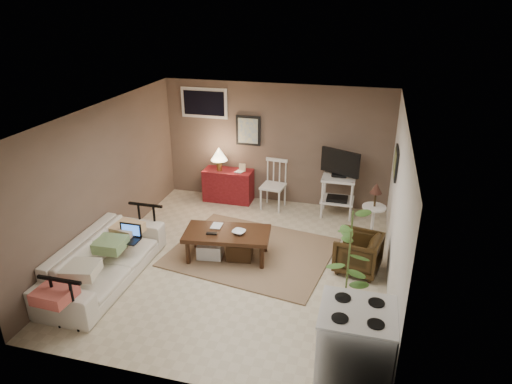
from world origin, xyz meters
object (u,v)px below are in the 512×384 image
(armchair, at_px, (358,251))
(potted_plant, at_px, (348,263))
(coffee_table, at_px, (227,243))
(stove, at_px, (354,349))
(tv_stand, at_px, (339,182))
(spindle_chair, at_px, (273,186))
(red_console, at_px, (227,182))
(side_table, at_px, (374,205))
(sofa, at_px, (103,254))

(armchair, distance_m, potted_plant, 1.34)
(coffee_table, height_order, armchair, armchair)
(coffee_table, relative_size, stove, 1.41)
(tv_stand, bearing_deg, armchair, -75.32)
(spindle_chair, bearing_deg, stove, -66.77)
(red_console, relative_size, side_table, 1.07)
(coffee_table, relative_size, tv_stand, 1.09)
(red_console, bearing_deg, armchair, -36.19)
(tv_stand, height_order, armchair, tv_stand)
(coffee_table, xyz_separation_m, red_console, (-0.69, 2.17, 0.11))
(coffee_table, height_order, stove, stove)
(red_console, height_order, potted_plant, potted_plant)
(potted_plant, height_order, stove, potted_plant)
(red_console, relative_size, tv_stand, 0.87)
(red_console, relative_size, armchair, 1.74)
(spindle_chair, bearing_deg, potted_plant, -62.27)
(red_console, relative_size, stove, 1.13)
(coffee_table, xyz_separation_m, armchair, (2.04, 0.18, 0.05))
(spindle_chair, distance_m, tv_stand, 1.28)
(sofa, distance_m, red_console, 3.31)
(armchair, distance_m, stove, 2.34)
(side_table, height_order, potted_plant, potted_plant)
(coffee_table, distance_m, spindle_chair, 2.10)
(sofa, relative_size, tv_stand, 1.74)
(sofa, bearing_deg, spindle_chair, -30.82)
(coffee_table, relative_size, red_console, 1.25)
(coffee_table, distance_m, stove, 3.02)
(tv_stand, relative_size, side_table, 1.23)
(red_console, bearing_deg, potted_plant, -50.87)
(red_console, distance_m, side_table, 3.09)
(tv_stand, distance_m, stove, 4.24)
(tv_stand, distance_m, armchair, 1.96)
(sofa, distance_m, spindle_chair, 3.61)
(red_console, height_order, side_table, red_console)
(sofa, height_order, side_table, side_table)
(red_console, xyz_separation_m, potted_plant, (2.63, -3.23, 0.46))
(coffee_table, xyz_separation_m, spindle_chair, (0.30, 2.07, 0.17))
(sofa, distance_m, stove, 3.83)
(coffee_table, xyz_separation_m, tv_stand, (1.55, 2.04, 0.41))
(spindle_chair, xyz_separation_m, armchair, (1.75, -1.90, -0.13))
(tv_stand, relative_size, potted_plant, 0.82)
(coffee_table, distance_m, sofa, 1.87)
(coffee_table, distance_m, potted_plant, 2.28)
(spindle_chair, distance_m, armchair, 2.58)
(coffee_table, distance_m, tv_stand, 2.60)
(tv_stand, bearing_deg, sofa, -135.36)
(sofa, xyz_separation_m, red_console, (0.86, 3.20, -0.05))
(coffee_table, xyz_separation_m, potted_plant, (1.94, -1.06, 0.57))
(spindle_chair, height_order, side_table, side_table)
(coffee_table, xyz_separation_m, side_table, (2.23, 1.20, 0.38))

